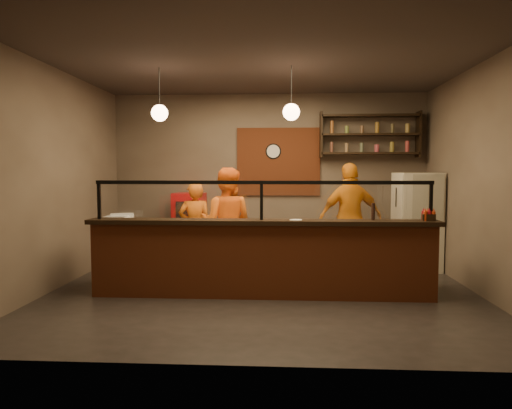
# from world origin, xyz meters

# --- Properties ---
(floor) EXTENTS (6.00, 6.00, 0.00)m
(floor) POSITION_xyz_m (0.00, 0.00, 0.00)
(floor) COLOR black
(floor) RESTS_ON ground
(ceiling) EXTENTS (6.00, 6.00, 0.00)m
(ceiling) POSITION_xyz_m (0.00, 0.00, 3.20)
(ceiling) COLOR #3C322E
(ceiling) RESTS_ON wall_back
(wall_back) EXTENTS (6.00, 0.00, 6.00)m
(wall_back) POSITION_xyz_m (0.00, 2.50, 1.60)
(wall_back) COLOR #695B4D
(wall_back) RESTS_ON floor
(wall_left) EXTENTS (0.00, 5.00, 5.00)m
(wall_left) POSITION_xyz_m (-3.00, 0.00, 1.60)
(wall_left) COLOR #695B4D
(wall_left) RESTS_ON floor
(wall_right) EXTENTS (0.00, 5.00, 5.00)m
(wall_right) POSITION_xyz_m (3.00, 0.00, 1.60)
(wall_right) COLOR #695B4D
(wall_right) RESTS_ON floor
(wall_front) EXTENTS (6.00, 0.00, 6.00)m
(wall_front) POSITION_xyz_m (0.00, -2.50, 1.60)
(wall_front) COLOR #695B4D
(wall_front) RESTS_ON floor
(brick_patch) EXTENTS (1.60, 0.04, 1.30)m
(brick_patch) POSITION_xyz_m (0.20, 2.47, 1.90)
(brick_patch) COLOR brown
(brick_patch) RESTS_ON wall_back
(service_counter) EXTENTS (4.60, 0.25, 1.00)m
(service_counter) POSITION_xyz_m (0.00, -0.30, 0.50)
(service_counter) COLOR brown
(service_counter) RESTS_ON floor
(counter_ledge) EXTENTS (4.70, 0.37, 0.06)m
(counter_ledge) POSITION_xyz_m (0.00, -0.30, 1.03)
(counter_ledge) COLOR black
(counter_ledge) RESTS_ON service_counter
(worktop_cabinet) EXTENTS (4.60, 0.75, 0.85)m
(worktop_cabinet) POSITION_xyz_m (0.00, 0.20, 0.42)
(worktop_cabinet) COLOR gray
(worktop_cabinet) RESTS_ON floor
(worktop) EXTENTS (4.60, 0.75, 0.05)m
(worktop) POSITION_xyz_m (0.00, 0.20, 0.88)
(worktop) COLOR white
(worktop) RESTS_ON worktop_cabinet
(sneeze_guard) EXTENTS (4.50, 0.05, 0.52)m
(sneeze_guard) POSITION_xyz_m (0.00, -0.30, 1.37)
(sneeze_guard) COLOR white
(sneeze_guard) RESTS_ON counter_ledge
(wall_shelving) EXTENTS (1.84, 0.28, 0.85)m
(wall_shelving) POSITION_xyz_m (1.90, 2.32, 2.40)
(wall_shelving) COLOR black
(wall_shelving) RESTS_ON wall_back
(wall_clock) EXTENTS (0.30, 0.04, 0.30)m
(wall_clock) POSITION_xyz_m (0.10, 2.46, 2.10)
(wall_clock) COLOR black
(wall_clock) RESTS_ON wall_back
(pendant_left) EXTENTS (0.24, 0.24, 0.77)m
(pendant_left) POSITION_xyz_m (-1.50, 0.20, 2.55)
(pendant_left) COLOR black
(pendant_left) RESTS_ON ceiling
(pendant_right) EXTENTS (0.24, 0.24, 0.77)m
(pendant_right) POSITION_xyz_m (0.40, 0.20, 2.55)
(pendant_right) COLOR black
(pendant_right) RESTS_ON ceiling
(cook_left) EXTENTS (0.61, 0.46, 1.53)m
(cook_left) POSITION_xyz_m (-1.19, 1.21, 0.76)
(cook_left) COLOR orange
(cook_left) RESTS_ON floor
(cook_mid) EXTENTS (0.92, 0.74, 1.77)m
(cook_mid) POSITION_xyz_m (-0.62, 0.87, 0.88)
(cook_mid) COLOR orange
(cook_mid) RESTS_ON floor
(cook_right) EXTENTS (1.16, 0.67, 1.85)m
(cook_right) POSITION_xyz_m (1.42, 1.33, 0.93)
(cook_right) COLOR orange
(cook_right) RESTS_ON floor
(fridge) EXTENTS (0.75, 0.71, 1.69)m
(fridge) POSITION_xyz_m (2.60, 1.61, 0.84)
(fridge) COLOR beige
(fridge) RESTS_ON floor
(red_cooler) EXTENTS (0.59, 0.55, 1.31)m
(red_cooler) POSITION_xyz_m (-1.48, 2.15, 0.65)
(red_cooler) COLOR red
(red_cooler) RESTS_ON floor
(pizza_dough) EXTENTS (0.72, 0.72, 0.01)m
(pizza_dough) POSITION_xyz_m (0.83, 0.25, 0.91)
(pizza_dough) COLOR beige
(pizza_dough) RESTS_ON worktop
(prep_tub_a) EXTENTS (0.31, 0.25, 0.16)m
(prep_tub_a) POSITION_xyz_m (-2.15, 0.16, 0.98)
(prep_tub_a) COLOR silver
(prep_tub_a) RESTS_ON worktop
(prep_tub_b) EXTENTS (0.41, 0.37, 0.17)m
(prep_tub_b) POSITION_xyz_m (-2.15, 0.38, 0.98)
(prep_tub_b) COLOR silver
(prep_tub_b) RESTS_ON worktop
(prep_tub_c) EXTENTS (0.35, 0.32, 0.14)m
(prep_tub_c) POSITION_xyz_m (-2.15, 0.13, 0.97)
(prep_tub_c) COLOR silver
(prep_tub_c) RESTS_ON worktop
(rolling_pin) EXTENTS (0.37, 0.21, 0.06)m
(rolling_pin) POSITION_xyz_m (-0.88, 0.15, 0.93)
(rolling_pin) COLOR yellow
(rolling_pin) RESTS_ON worktop
(condiment_caddy) EXTENTS (0.17, 0.14, 0.09)m
(condiment_caddy) POSITION_xyz_m (2.20, -0.28, 1.10)
(condiment_caddy) COLOR black
(condiment_caddy) RESTS_ON counter_ledge
(pepper_mill) EXTENTS (0.05, 0.05, 0.23)m
(pepper_mill) POSITION_xyz_m (1.49, -0.25, 1.17)
(pepper_mill) COLOR black
(pepper_mill) RESTS_ON counter_ledge
(small_plate) EXTENTS (0.19, 0.19, 0.01)m
(small_plate) POSITION_xyz_m (0.46, -0.35, 1.07)
(small_plate) COLOR silver
(small_plate) RESTS_ON counter_ledge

